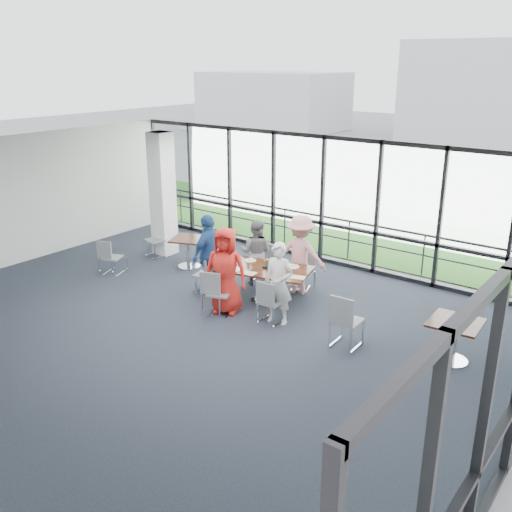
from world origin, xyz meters
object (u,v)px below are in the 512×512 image
Objects in this scene: structural_column at (163,194)px; chair_main_nl at (219,293)px; side_table_left at (188,243)px; chair_main_fr at (301,272)px; diner_end at (209,254)px; chair_main_nr at (271,302)px; main_table at (265,273)px; diner_far_right at (301,255)px; chair_spare_la at (112,257)px; diner_far_left at (256,252)px; chair_main_fl at (262,264)px; chair_spare_lb at (155,240)px; diner_near_left at (226,271)px; chair_spare_r at (347,321)px; chair_main_end at (204,275)px; diner_near_right at (279,283)px; side_table_right at (455,328)px.

structural_column is 4.36m from chair_main_nl.
chair_main_fr is (3.01, 0.47, -0.21)m from side_table_left.
chair_main_nr is (1.98, -0.42, -0.46)m from diner_end.
diner_end reaches higher than main_table.
diner_far_right is 2.13× the size of chair_spare_la.
diner_far_left is at bearing 5.50° from chair_spare_la.
diner_far_left is 1.77× the size of chair_main_fl.
diner_far_right reaches higher than chair_spare_lb.
chair_main_fr is at bearing 52.01° from diner_near_left.
structural_column reaches higher than chair_spare_r.
diner_far_right is at bearing 115.96° from chair_main_end.
main_table is at bearing 95.93° from chair_main_end.
side_table_left is at bearing -135.54° from chair_main_end.
diner_near_left is 1.00× the size of diner_end.
diner_far_right is 2.11m from chair_main_nl.
diner_end reaches higher than chair_main_nl.
diner_near_left is at bearing -178.42° from chair_spare_r.
chair_main_end is (-0.61, -1.10, -0.36)m from diner_far_left.
chair_spare_la is 1.52m from chair_spare_lb.
chair_main_nl is at bearing -24.52° from chair_spare_la.
chair_spare_la is (-1.12, -1.46, -0.20)m from side_table_left.
chair_main_end is at bearing 162.63° from diner_near_right.
diner_near_right reaches higher than diner_far_left.
diner_near_left reaches higher than diner_near_right.
main_table is 1.19× the size of diner_near_left.
chair_spare_r is at bearing -31.37° from main_table.
diner_near_left is 2.16× the size of chair_spare_la.
side_table_right is 1.01× the size of chair_main_fl.
diner_far_left is at bearing -4.82° from structural_column.
diner_far_right is 1.79× the size of chair_spare_r.
chair_spare_lb reaches higher than main_table.
chair_spare_r reaches higher than chair_main_nl.
chair_main_nr is 1.07× the size of chair_main_end.
structural_column reaches higher than chair_main_nr.
diner_near_left reaches higher than chair_main_end.
structural_column is 4.23m from main_table.
side_table_left is at bearing 150.65° from diner_near_right.
diner_near_right is 2.12m from diner_end.
side_table_left is at bearing 31.05° from chair_spare_la.
chair_spare_r reaches higher than chair_main_fr.
side_table_left is at bearing 156.06° from chair_main_nr.
chair_main_fl is 1.06× the size of chair_main_end.
side_table_left is 2.94m from chair_main_nl.
chair_main_end reaches higher than main_table.
chair_spare_lb is 6.53m from chair_spare_r.
side_table_left is 0.62× the size of diner_near_right.
main_table is 1.43m from chair_main_end.
diner_far_right is (1.09, 0.17, 0.12)m from diner_far_left.
diner_near_left is at bearing 56.23° from diner_end.
diner_far_right is 4.38m from chair_spare_lb.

